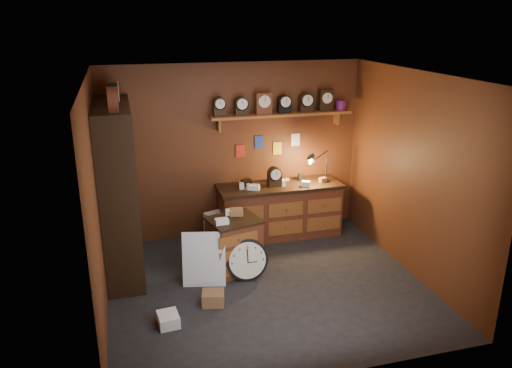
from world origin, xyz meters
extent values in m
plane|color=black|center=(0.00, 0.00, 0.00)|extent=(4.00, 4.00, 0.00)
cube|color=#582C14|center=(0.00, 1.80, 1.35)|extent=(4.00, 0.02, 2.70)
cube|color=#582C14|center=(0.00, -1.80, 1.35)|extent=(4.00, 0.02, 2.70)
cube|color=#582C14|center=(-2.00, 0.00, 1.35)|extent=(0.02, 3.60, 2.70)
cube|color=#582C14|center=(2.00, 0.00, 1.35)|extent=(0.02, 3.60, 2.70)
cube|color=beige|center=(0.00, 0.00, 2.70)|extent=(4.00, 3.60, 0.02)
cube|color=#945120|center=(0.70, 1.65, 1.92)|extent=(2.20, 0.30, 0.04)
cube|color=#945120|center=(-0.25, 1.72, 1.80)|extent=(0.04, 0.16, 0.20)
cube|color=#945120|center=(1.65, 1.72, 1.80)|extent=(0.04, 0.16, 0.20)
cylinder|color=#B21419|center=(1.68, 1.65, 2.02)|extent=(0.16, 0.16, 0.15)
cube|color=#AE2315|center=(0.15, 1.79, 1.35)|extent=(0.14, 0.01, 0.20)
cube|color=navy|center=(0.45, 1.79, 1.47)|extent=(0.14, 0.01, 0.20)
cube|color=gold|center=(0.75, 1.79, 1.35)|extent=(0.14, 0.01, 0.20)
cube|color=silver|center=(1.05, 1.79, 1.47)|extent=(0.14, 0.01, 0.20)
cube|color=black|center=(-1.98, 0.98, 1.15)|extent=(0.03, 1.60, 2.30)
cube|color=black|center=(-1.75, 0.20, 1.15)|extent=(0.45, 0.03, 2.30)
cube|color=black|center=(-1.75, 1.76, 1.15)|extent=(0.45, 0.03, 2.30)
cube|color=black|center=(-1.75, 0.98, 0.05)|extent=(0.43, 1.54, 0.03)
cube|color=black|center=(-1.75, 0.98, 0.55)|extent=(0.43, 1.54, 0.03)
cube|color=black|center=(-1.75, 0.98, 1.00)|extent=(0.43, 1.54, 0.03)
cube|color=black|center=(-1.75, 0.98, 1.45)|extent=(0.43, 1.54, 0.03)
cube|color=black|center=(-1.75, 0.98, 1.90)|extent=(0.43, 1.54, 0.03)
cube|color=black|center=(-1.75, 0.98, 2.28)|extent=(0.43, 1.54, 0.03)
cube|color=brown|center=(0.65, 1.48, 0.40)|extent=(1.89, 0.60, 0.80)
cube|color=black|center=(0.65, 1.48, 0.82)|extent=(1.95, 0.66, 0.05)
cube|color=#945120|center=(0.65, 1.18, 0.40)|extent=(1.81, 0.02, 0.52)
cylinder|color=black|center=(1.39, 1.43, 0.86)|extent=(0.12, 0.12, 0.02)
cylinder|color=black|center=(1.39, 1.43, 1.05)|extent=(0.02, 0.02, 0.38)
cylinder|color=black|center=(1.27, 1.40, 1.29)|extent=(0.27, 0.09, 0.14)
cone|color=black|center=(1.13, 1.37, 1.25)|extent=(0.18, 0.14, 0.18)
cube|color=brown|center=(-0.31, 0.54, 0.36)|extent=(0.73, 0.66, 0.73)
cube|color=black|center=(-0.31, 0.54, 0.74)|extent=(0.78, 0.71, 0.03)
cube|color=#945120|center=(-0.31, 0.28, 0.36)|extent=(0.55, 0.15, 0.62)
cylinder|color=black|center=(-0.20, 0.25, 0.28)|extent=(0.57, 0.18, 0.57)
cylinder|color=beige|center=(-0.20, 0.22, 0.28)|extent=(0.50, 0.11, 0.49)
cube|color=black|center=(-0.20, 0.21, 0.36)|extent=(0.01, 0.04, 0.18)
cube|color=black|center=(-0.14, 0.21, 0.26)|extent=(0.13, 0.01, 0.01)
cube|color=silver|center=(-0.78, 0.26, 0.00)|extent=(0.57, 0.28, 0.73)
cube|color=silver|center=(-0.27, 1.40, 0.24)|extent=(0.59, 0.59, 0.48)
cube|color=black|center=(-0.27, 1.16, 0.24)|extent=(0.38, 0.15, 0.39)
cube|color=brown|center=(-0.76, -0.24, 0.08)|extent=(0.31, 0.28, 0.16)
cube|color=white|center=(-1.33, -0.53, 0.07)|extent=(0.25, 0.29, 0.14)
cube|color=brown|center=(-0.20, 0.45, 0.09)|extent=(0.30, 0.29, 0.17)
camera|label=1|loc=(-1.66, -5.49, 3.35)|focal=35.00mm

